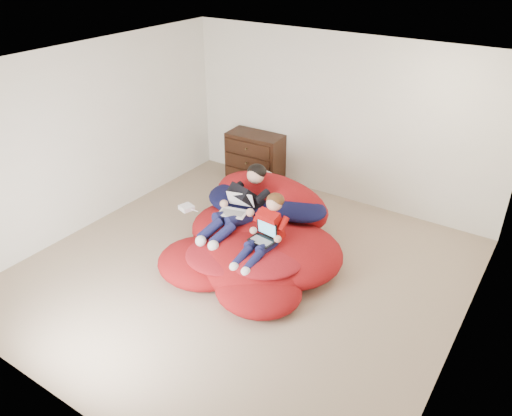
{
  "coord_description": "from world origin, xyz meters",
  "views": [
    {
      "loc": [
        2.91,
        -4.1,
        3.69
      ],
      "look_at": [
        -0.07,
        0.39,
        0.7
      ],
      "focal_mm": 35.0,
      "sensor_mm": 36.0,
      "label": 1
    }
  ],
  "objects_px": {
    "laptop_white": "(236,207)",
    "laptop_black": "(264,235)",
    "dresser": "(255,158)",
    "beanbag_pile": "(257,238)",
    "older_boy": "(241,201)",
    "younger_boy": "(266,229)"
  },
  "relations": [
    {
      "from": "laptop_white",
      "to": "laptop_black",
      "type": "distance_m",
      "value": 0.66
    },
    {
      "from": "beanbag_pile",
      "to": "laptop_black",
      "type": "bearing_deg",
      "value": -44.11
    },
    {
      "from": "beanbag_pile",
      "to": "older_boy",
      "type": "height_order",
      "value": "older_boy"
    },
    {
      "from": "dresser",
      "to": "laptop_black",
      "type": "bearing_deg",
      "value": -54.06
    },
    {
      "from": "older_boy",
      "to": "younger_boy",
      "type": "xyz_separation_m",
      "value": [
        0.6,
        -0.35,
        -0.04
      ]
    },
    {
      "from": "older_boy",
      "to": "younger_boy",
      "type": "bearing_deg",
      "value": -30.51
    },
    {
      "from": "laptop_white",
      "to": "laptop_black",
      "type": "relative_size",
      "value": 1.33
    },
    {
      "from": "beanbag_pile",
      "to": "younger_boy",
      "type": "xyz_separation_m",
      "value": [
        0.3,
        -0.26,
        0.37
      ]
    },
    {
      "from": "dresser",
      "to": "beanbag_pile",
      "type": "bearing_deg",
      "value": -55.91
    },
    {
      "from": "dresser",
      "to": "older_boy",
      "type": "relative_size",
      "value": 0.74
    },
    {
      "from": "laptop_white",
      "to": "laptop_black",
      "type": "xyz_separation_m",
      "value": [
        0.6,
        -0.27,
        -0.08
      ]
    },
    {
      "from": "dresser",
      "to": "older_boy",
      "type": "xyz_separation_m",
      "value": [
        0.96,
        -1.76,
        0.26
      ]
    },
    {
      "from": "older_boy",
      "to": "dresser",
      "type": "bearing_deg",
      "value": 118.57
    },
    {
      "from": "laptop_black",
      "to": "younger_boy",
      "type": "bearing_deg",
      "value": 90.0
    },
    {
      "from": "dresser",
      "to": "younger_boy",
      "type": "distance_m",
      "value": 2.63
    },
    {
      "from": "older_boy",
      "to": "laptop_black",
      "type": "bearing_deg",
      "value": -32.83
    },
    {
      "from": "older_boy",
      "to": "laptop_white",
      "type": "bearing_deg",
      "value": -90.0
    },
    {
      "from": "dresser",
      "to": "laptop_white",
      "type": "relative_size",
      "value": 2.19
    },
    {
      "from": "older_boy",
      "to": "laptop_white",
      "type": "distance_m",
      "value": 0.12
    },
    {
      "from": "younger_boy",
      "to": "laptop_black",
      "type": "distance_m",
      "value": 0.08
    },
    {
      "from": "laptop_black",
      "to": "older_boy",
      "type": "bearing_deg",
      "value": 147.17
    },
    {
      "from": "laptop_black",
      "to": "dresser",
      "type": "bearing_deg",
      "value": 125.94
    }
  ]
}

